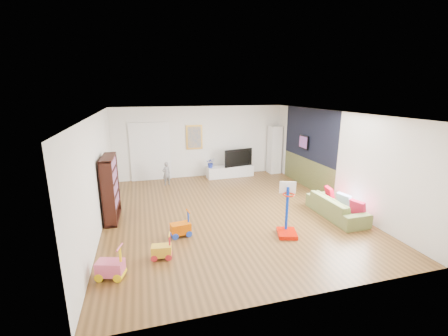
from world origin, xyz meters
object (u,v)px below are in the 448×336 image
object	(u,v)px
media_console	(230,171)
basketball_hoop	(288,210)
sofa	(336,207)
bookshelf	(111,188)

from	to	relation	value
media_console	basketball_hoop	xyz separation A→B (m)	(-0.13, -5.05, 0.41)
sofa	media_console	bearing A→B (deg)	19.58
sofa	basketball_hoop	size ratio (longest dim) A/B	1.48
sofa	basketball_hoop	bearing A→B (deg)	109.17
bookshelf	sofa	xyz separation A→B (m)	(5.70, -1.42, -0.57)
bookshelf	sofa	bearing A→B (deg)	-11.87
bookshelf	sofa	size ratio (longest dim) A/B	0.91
bookshelf	media_console	bearing A→B (deg)	38.42
media_console	bookshelf	distance (m)	5.11
media_console	sofa	bearing A→B (deg)	-72.94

